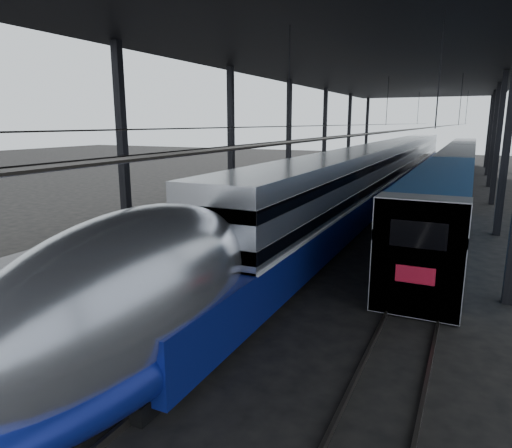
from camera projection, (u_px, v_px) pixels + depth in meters
The scene contains 8 objects.
ground at pixel (167, 308), 14.18m from camera, with size 160.00×160.00×0.00m, color black.
platform at pixel (292, 195), 33.17m from camera, with size 6.00×80.00×1.00m, color #4C4C4F.
yellow_strip at pixel (330, 190), 31.88m from camera, with size 0.30×80.00×0.01m, color gold.
rails at pixel (406, 209), 29.91m from camera, with size 6.52×80.00×0.16m.
canopy at pixel (374, 67), 29.03m from camera, with size 18.00×75.00×9.47m.
tgv_train at pixel (380, 174), 33.95m from camera, with size 2.83×65.20×4.06m.
second_train at pixel (456, 171), 36.95m from camera, with size 2.58×56.05×3.55m.
child at pixel (44, 279), 12.64m from camera, with size 0.29×0.19×0.79m, color #482518.
Camera 1 is at (8.20, -10.79, 5.64)m, focal length 32.00 mm.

